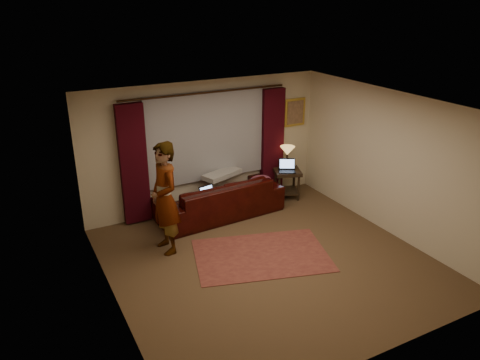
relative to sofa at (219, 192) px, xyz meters
name	(u,v)px	position (x,y,z in m)	size (l,w,h in m)	color
floor	(268,261)	(-0.03, -1.94, -0.51)	(5.00, 5.00, 0.01)	brown
ceiling	(272,106)	(-0.03, -1.94, 2.10)	(5.00, 5.00, 0.02)	silver
wall_back	(205,146)	(-0.03, 0.56, 0.80)	(5.00, 0.02, 2.60)	beige
wall_front	(386,265)	(-0.03, -4.44, 0.80)	(5.00, 0.02, 2.60)	beige
wall_left	(109,223)	(-2.53, -1.94, 0.80)	(0.02, 5.00, 2.60)	beige
wall_right	(390,163)	(2.47, -1.94, 0.80)	(0.02, 5.00, 2.60)	beige
sheer_curtain	(206,137)	(-0.03, 0.50, 1.00)	(2.50, 0.05, 1.80)	gray
drape_left	(134,165)	(-1.53, 0.45, 0.68)	(0.50, 0.14, 2.30)	black
drape_right	(272,142)	(1.47, 0.45, 0.68)	(0.50, 0.14, 2.30)	black
curtain_rod	(206,93)	(-0.03, 0.45, 1.88)	(0.04, 0.04, 3.40)	#301D0E
picture_frame	(295,112)	(2.07, 0.53, 1.25)	(0.50, 0.04, 0.60)	gold
sofa	(219,192)	(0.00, 0.00, 0.00)	(2.50, 1.08, 1.01)	black
throw_blanket	(222,162)	(0.20, 0.29, 0.50)	(0.84, 0.34, 0.10)	#9B9994
clothing_pile	(260,181)	(0.87, -0.10, 0.10)	(0.47, 0.36, 0.20)	brown
laptop_sofa	(210,193)	(-0.30, -0.22, 0.11)	(0.31, 0.34, 0.23)	black
area_rug	(261,255)	(-0.05, -1.74, -0.50)	(2.23, 1.48, 0.01)	brown
end_table	(287,184)	(1.66, 0.12, -0.19)	(0.55, 0.55, 0.63)	black
tiffany_lamp	(287,158)	(1.69, 0.19, 0.38)	(0.31, 0.31, 0.50)	#A37E32
laptop_table	(287,166)	(1.60, 0.03, 0.25)	(0.35, 0.38, 0.25)	black
person	(165,198)	(-1.38, -0.81, 0.46)	(0.57, 0.57, 1.94)	#9B9994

